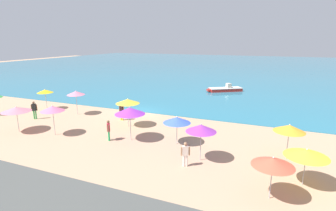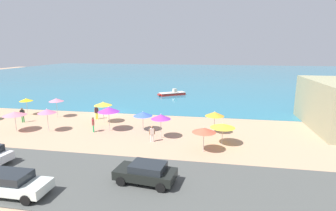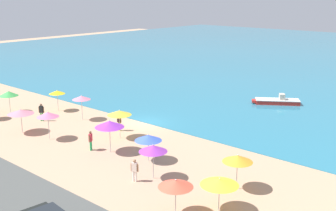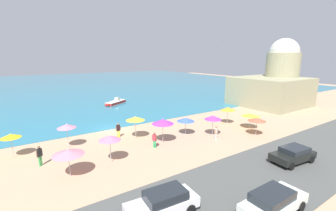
% 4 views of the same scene
% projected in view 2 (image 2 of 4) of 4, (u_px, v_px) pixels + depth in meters
% --- Properties ---
extents(ground_plane, '(160.00, 160.00, 0.00)m').
position_uv_depth(ground_plane, '(108.00, 113.00, 36.43)').
color(ground_plane, tan).
extents(sea, '(150.00, 110.00, 0.05)m').
position_uv_depth(sea, '(172.00, 74.00, 89.28)').
color(sea, teal).
rests_on(sea, ground_plane).
extents(coastal_road, '(80.00, 8.00, 0.06)m').
position_uv_depth(coastal_road, '(11.00, 171.00, 19.13)').
color(coastal_road, '#494B48').
rests_on(coastal_road, ground_plane).
extents(beach_umbrella_0, '(1.98, 1.98, 2.52)m').
position_uv_depth(beach_umbrella_0, '(161.00, 117.00, 25.79)').
color(beach_umbrella_0, '#B2B2B7').
rests_on(beach_umbrella_0, ground_plane).
extents(beach_umbrella_1, '(2.05, 2.05, 2.25)m').
position_uv_depth(beach_umbrella_1, '(204.00, 130.00, 22.39)').
color(beach_umbrella_1, '#B2B2B7').
rests_on(beach_umbrella_1, ground_plane).
extents(beach_umbrella_2, '(1.90, 1.90, 2.54)m').
position_uv_depth(beach_umbrella_2, '(47.00, 111.00, 27.89)').
color(beach_umbrella_2, '#B2B2B7').
rests_on(beach_umbrella_2, ground_plane).
extents(beach_umbrella_3, '(2.29, 2.29, 2.11)m').
position_uv_depth(beach_umbrella_3, '(223.00, 126.00, 24.09)').
color(beach_umbrella_3, '#B2B2B7').
rests_on(beach_umbrella_3, ground_plane).
extents(beach_umbrella_5, '(2.08, 2.08, 2.17)m').
position_uv_depth(beach_umbrella_5, '(143.00, 114.00, 28.27)').
color(beach_umbrella_5, '#B2B2B7').
rests_on(beach_umbrella_5, ground_plane).
extents(beach_umbrella_6, '(2.14, 2.14, 2.61)m').
position_uv_depth(beach_umbrella_6, '(103.00, 104.00, 31.20)').
color(beach_umbrella_6, '#B2B2B7').
rests_on(beach_umbrella_6, ground_plane).
extents(beach_umbrella_7, '(1.99, 1.99, 2.42)m').
position_uv_depth(beach_umbrella_7, '(215.00, 114.00, 27.21)').
color(beach_umbrella_7, '#B2B2B7').
rests_on(beach_umbrella_7, ground_plane).
extents(beach_umbrella_9, '(2.35, 2.35, 2.70)m').
position_uv_depth(beach_umbrella_9, '(109.00, 109.00, 28.16)').
color(beach_umbrella_9, '#B2B2B7').
rests_on(beach_umbrella_9, ground_plane).
extents(beach_umbrella_10, '(2.38, 2.38, 2.25)m').
position_uv_depth(beach_umbrella_10, '(14.00, 114.00, 27.99)').
color(beach_umbrella_10, '#B2B2B7').
rests_on(beach_umbrella_10, ground_plane).
extents(beach_umbrella_11, '(1.72, 1.72, 2.34)m').
position_uv_depth(beach_umbrella_11, '(26.00, 100.00, 34.89)').
color(beach_umbrella_11, '#B2B2B7').
rests_on(beach_umbrella_11, ground_plane).
extents(beach_umbrella_12, '(1.83, 1.83, 2.57)m').
position_uv_depth(beach_umbrella_12, '(56.00, 100.00, 33.68)').
color(beach_umbrella_12, '#B2B2B7').
rests_on(beach_umbrella_12, ground_plane).
extents(bather_0, '(0.38, 0.49, 1.64)m').
position_uv_depth(bather_0, '(93.00, 124.00, 27.99)').
color(bather_0, '#25AC5E').
rests_on(bather_0, ground_plane).
extents(bather_1, '(0.53, 0.35, 1.60)m').
position_uv_depth(bather_1, '(152.00, 133.00, 25.04)').
color(bather_1, white).
rests_on(bather_1, ground_plane).
extents(bather_2, '(0.49, 0.38, 1.81)m').
position_uv_depth(bather_2, '(22.00, 114.00, 31.61)').
color(bather_2, green).
rests_on(bather_2, ground_plane).
extents(bather_3, '(0.57, 0.22, 1.72)m').
position_uv_depth(bather_3, '(96.00, 112.00, 33.08)').
color(bather_3, yellow).
rests_on(bather_3, ground_plane).
extents(parked_car_2, '(4.47, 1.90, 1.43)m').
position_uv_depth(parked_car_2, '(12.00, 183.00, 15.86)').
color(parked_car_2, silver).
rests_on(parked_car_2, coastal_road).
extents(parked_car_4, '(4.17, 2.32, 1.37)m').
position_uv_depth(parked_car_4, '(146.00, 172.00, 17.31)').
color(parked_car_4, black).
rests_on(parked_car_4, coastal_road).
extents(skiff_nearshore, '(5.12, 4.09, 1.19)m').
position_uv_depth(skiff_nearshore, '(172.00, 94.00, 49.86)').
color(skiff_nearshore, red).
rests_on(skiff_nearshore, sea).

